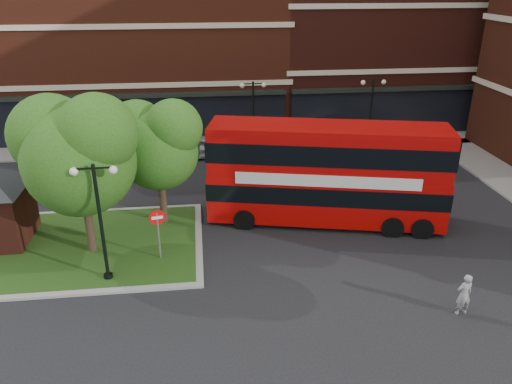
{
  "coord_description": "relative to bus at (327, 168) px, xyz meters",
  "views": [
    {
      "loc": [
        -1.62,
        -17.35,
        11.38
      ],
      "look_at": [
        0.91,
        3.78,
        2.0
      ],
      "focal_mm": 35.0,
      "sensor_mm": 36.0,
      "label": 1
    }
  ],
  "objects": [
    {
      "name": "bus",
      "position": [
        0.0,
        0.0,
        0.0
      ],
      "size": [
        11.57,
        5.06,
        4.31
      ],
      "rotation": [
        0.0,
        0.0,
        -0.23
      ],
      "color": "#AB0706",
      "rests_on": "ground"
    },
    {
      "name": "pavement_far",
      "position": [
        -4.39,
        12.14,
        -2.77
      ],
      "size": [
        44.0,
        3.0,
        0.12
      ],
      "primitive_type": "cube",
      "color": "slate",
      "rests_on": "ground"
    },
    {
      "name": "lamp_island",
      "position": [
        -9.89,
        -4.16,
        0.0
      ],
      "size": [
        1.72,
        0.36,
        5.0
      ],
      "color": "black",
      "rests_on": "ground"
    },
    {
      "name": "car_silver",
      "position": [
        -5.92,
        10.14,
        -2.07
      ],
      "size": [
        4.42,
        1.78,
        1.5
      ],
      "primitive_type": "imported",
      "rotation": [
        0.0,
        0.0,
        1.57
      ],
      "color": "#A7ABAF",
      "rests_on": "ground"
    },
    {
      "name": "lamp_far_left",
      "position": [
        -2.39,
        10.14,
        0.0
      ],
      "size": [
        1.72,
        0.36,
        5.0
      ],
      "color": "black",
      "rests_on": "ground"
    },
    {
      "name": "tree_island_east",
      "position": [
        -7.97,
        0.7,
        1.42
      ],
      "size": [
        4.46,
        3.9,
        6.29
      ],
      "color": "#2D2116",
      "rests_on": "ground"
    },
    {
      "name": "traffic_island",
      "position": [
        -12.39,
        -1.36,
        -2.76
      ],
      "size": [
        12.6,
        7.6,
        0.15
      ],
      "color": "gray",
      "rests_on": "ground"
    },
    {
      "name": "woman",
      "position": [
        3.16,
        -7.86,
        -2.0
      ],
      "size": [
        0.64,
        0.46,
        1.65
      ],
      "primitive_type": "imported",
      "rotation": [
        0.0,
        0.0,
        3.25
      ],
      "color": "gray",
      "rests_on": "ground"
    },
    {
      "name": "ground",
      "position": [
        -4.39,
        -4.36,
        -2.83
      ],
      "size": [
        120.0,
        120.0,
        0.0
      ],
      "primitive_type": "plane",
      "color": "black",
      "rests_on": "ground"
    },
    {
      "name": "no_entry_sign",
      "position": [
        -7.89,
        -2.86,
        -1.11
      ],
      "size": [
        0.66,
        0.17,
        2.41
      ],
      "rotation": [
        0.0,
        0.0,
        0.18
      ],
      "color": "slate",
      "rests_on": "ground"
    },
    {
      "name": "terrace_far_left",
      "position": [
        -12.39,
        19.64,
        4.17
      ],
      "size": [
        26.0,
        12.0,
        14.0
      ],
      "primitive_type": "cube",
      "color": "#612717",
      "rests_on": "ground"
    },
    {
      "name": "tree_island_west",
      "position": [
        -10.99,
        -1.79,
        1.97
      ],
      "size": [
        5.4,
        4.71,
        7.21
      ],
      "color": "#2D2116",
      "rests_on": "ground"
    },
    {
      "name": "car_white",
      "position": [
        4.48,
        11.64,
        -2.07
      ],
      "size": [
        4.7,
        2.04,
        1.5
      ],
      "primitive_type": "imported",
      "rotation": [
        0.0,
        0.0,
        1.47
      ],
      "color": "silver",
      "rests_on": "ground"
    },
    {
      "name": "lamp_far_right",
      "position": [
        5.61,
        10.14,
        0.0
      ],
      "size": [
        1.72,
        0.36,
        5.0
      ],
      "color": "black",
      "rests_on": "ground"
    },
    {
      "name": "terrace_far_right",
      "position": [
        9.61,
        19.64,
        5.17
      ],
      "size": [
        18.0,
        12.0,
        16.0
      ],
      "primitive_type": "cube",
      "color": "#471911",
      "rests_on": "ground"
    }
  ]
}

